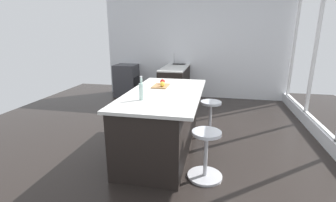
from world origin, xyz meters
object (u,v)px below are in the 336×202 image
at_px(kitchen_island, 162,121).
at_px(apple_red, 163,82).
at_px(water_bottle, 141,91).
at_px(stool_by_window, 210,120).
at_px(oven_range, 127,80).
at_px(apple_yellow, 162,84).
at_px(cutting_board, 161,86).
at_px(stool_middle, 206,156).

bearing_deg(kitchen_island, apple_red, -168.82).
xyz_separation_m(kitchen_island, water_bottle, (0.49, -0.15, 0.58)).
bearing_deg(stool_by_window, kitchen_island, -46.82).
bearing_deg(oven_range, apple_yellow, 31.31).
xyz_separation_m(kitchen_island, cutting_board, (-0.34, -0.09, 0.47)).
relative_size(oven_range, cutting_board, 2.48).
height_order(cutting_board, water_bottle, water_bottle).
bearing_deg(water_bottle, kitchen_island, 162.94).
bearing_deg(apple_red, oven_range, -147.45).
height_order(oven_range, stool_middle, oven_range).
distance_m(kitchen_island, apple_yellow, 0.58).
relative_size(oven_range, kitchen_island, 0.42).
height_order(apple_red, water_bottle, water_bottle).
bearing_deg(oven_range, stool_middle, 33.45).
bearing_deg(stool_middle, water_bottle, -101.53).
height_order(stool_middle, apple_red, apple_red).
relative_size(stool_middle, cutting_board, 1.74).
relative_size(apple_yellow, water_bottle, 0.25).
height_order(cutting_board, apple_yellow, apple_yellow).
bearing_deg(oven_range, water_bottle, 24.21).
bearing_deg(stool_by_window, oven_range, -134.10).
height_order(stool_by_window, water_bottle, water_bottle).
bearing_deg(cutting_board, oven_range, -148.67).
xyz_separation_m(apple_yellow, water_bottle, (0.76, -0.10, 0.06)).
bearing_deg(water_bottle, stool_by_window, 143.36).
relative_size(kitchen_island, cutting_board, 5.90).
bearing_deg(apple_yellow, stool_middle, 39.26).
bearing_deg(cutting_board, water_bottle, -3.97).
bearing_deg(apple_red, cutting_board, -1.24).
height_order(oven_range, kitchen_island, kitchen_island).
xyz_separation_m(stool_middle, cutting_board, (-1.01, -0.81, 0.64)).
distance_m(apple_red, water_bottle, 0.96).
distance_m(kitchen_island, stool_middle, 1.00).
xyz_separation_m(stool_middle, apple_yellow, (-0.93, -0.76, 0.69)).
bearing_deg(apple_red, apple_yellow, 12.24).
xyz_separation_m(stool_by_window, cutting_board, (0.33, -0.81, 0.64)).
height_order(kitchen_island, stool_middle, kitchen_island).
xyz_separation_m(stool_by_window, water_bottle, (1.16, -0.87, 0.75)).
xyz_separation_m(oven_range, water_bottle, (3.55, 1.60, 0.60)).
bearing_deg(apple_red, stool_middle, 35.45).
xyz_separation_m(oven_range, apple_yellow, (2.79, 1.70, 0.54)).
relative_size(cutting_board, water_bottle, 1.15).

